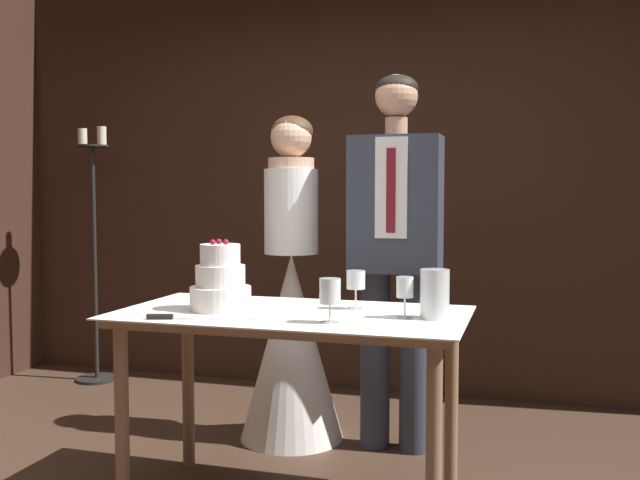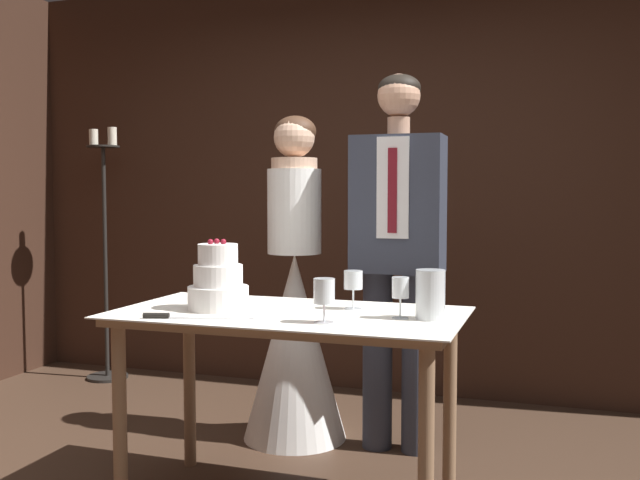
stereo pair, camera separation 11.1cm
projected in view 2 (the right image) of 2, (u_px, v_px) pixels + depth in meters
wall_back at (387, 183)px, 4.62m from camera, size 5.38×0.12×2.71m
cake_table at (289, 337)px, 2.88m from camera, size 1.40×0.74×0.81m
tiered_cake at (218, 283)px, 2.92m from camera, size 0.25×0.25×0.29m
cake_knife at (177, 316)px, 2.72m from camera, size 0.41×0.14×0.02m
wine_glass_near at (400, 289)px, 2.71m from camera, size 0.07×0.07×0.16m
wine_glass_middle at (353, 281)px, 2.93m from camera, size 0.08×0.08×0.16m
wine_glass_far at (324, 293)px, 2.62m from camera, size 0.08×0.08×0.17m
hurricane_candle at (430, 296)px, 2.69m from camera, size 0.11×0.11×0.19m
bride at (295, 321)px, 3.73m from camera, size 0.54×0.54×1.69m
groom at (398, 240)px, 3.52m from camera, size 0.45×0.25×1.87m
candle_stand at (105, 265)px, 4.92m from camera, size 0.28×0.28×1.74m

